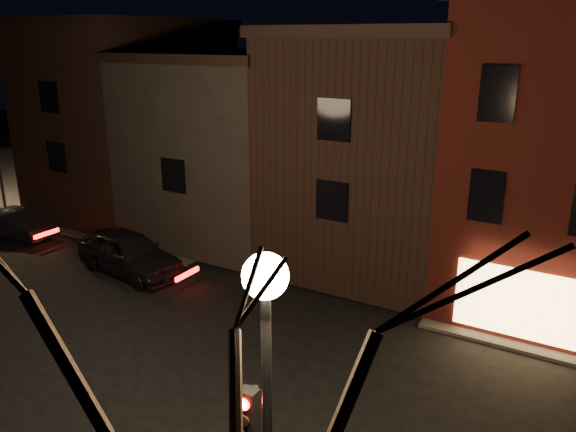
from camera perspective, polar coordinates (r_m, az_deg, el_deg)
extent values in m
plane|color=black|center=(17.55, -8.60, -13.88)|extent=(120.00, 120.00, 0.00)
cube|color=#2D2B28|center=(44.18, -12.50, 5.47)|extent=(30.00, 30.00, 0.12)
cube|color=#42100B|center=(21.34, 25.59, 5.13)|extent=(6.00, 8.00, 10.00)
cube|color=#FFC472|center=(18.61, 22.72, -8.27)|extent=(4.00, 0.12, 2.20)
cube|color=black|center=(23.82, 9.99, 6.53)|extent=(7.00, 10.00, 9.00)
cube|color=black|center=(23.39, 10.63, 17.89)|extent=(7.30, 10.30, 0.40)
cube|color=black|center=(27.28, -4.50, 7.08)|extent=(7.50, 10.00, 8.00)
cube|color=black|center=(26.82, -4.73, 15.93)|extent=(7.80, 10.30, 0.40)
cube|color=black|center=(31.85, -15.43, 9.41)|extent=(7.00, 10.00, 9.50)
cube|color=black|center=(31.57, -16.19, 18.32)|extent=(7.30, 10.30, 0.40)
sphere|color=#FFD18C|center=(7.05, -2.32, -6.11)|extent=(0.60, 0.60, 0.60)
cube|color=black|center=(8.96, -3.97, -19.58)|extent=(0.28, 0.22, 0.90)
cylinder|color=#FF0C07|center=(8.72, -4.49, -18.52)|extent=(0.18, 0.06, 0.18)
cylinder|color=black|center=(8.88, -4.44, -19.97)|extent=(0.18, 0.06, 0.18)
imported|color=black|center=(23.49, -15.81, -3.62)|extent=(5.26, 2.70, 1.71)
imported|color=black|center=(29.65, -26.02, -0.73)|extent=(4.12, 1.67, 1.33)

